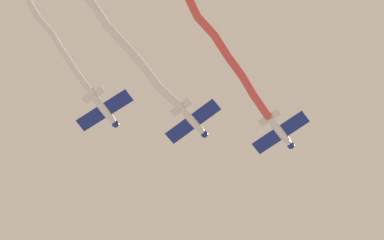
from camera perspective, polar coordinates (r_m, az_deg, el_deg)
airplane_lead at (r=92.80m, az=5.89°, el=-0.79°), size 5.07×6.49×1.66m
smoke_trail_lead at (r=86.47m, az=0.94°, el=6.60°), size 24.70×10.73×3.02m
airplane_left_wing at (r=92.04m, az=0.04°, el=-0.05°), size 5.13×6.43×1.66m
smoke_trail_left_wing at (r=88.97m, az=-5.76°, el=6.43°), size 20.68×13.26×1.94m
airplane_right_wing at (r=92.27m, az=-5.85°, el=0.69°), size 5.12×6.58×1.66m
smoke_trail_right_wing at (r=90.28m, az=-9.74°, el=6.35°), size 16.87×7.02×1.91m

